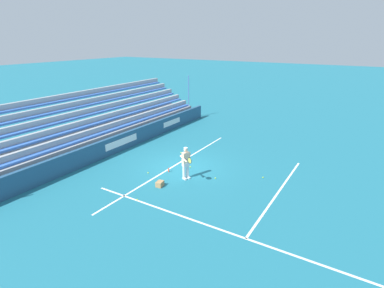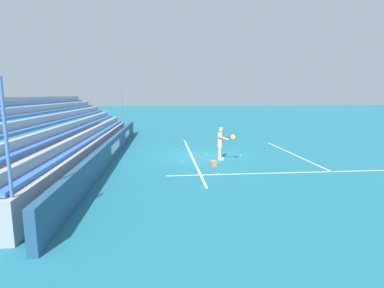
# 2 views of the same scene
# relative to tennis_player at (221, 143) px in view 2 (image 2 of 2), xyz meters

# --- Properties ---
(ground_plane) EXTENTS (160.00, 160.00, 0.00)m
(ground_plane) POSITION_rel_tennis_player_xyz_m (-1.08, -0.97, -0.89)
(ground_plane) COLOR #1E6B7F
(court_baseline_white) EXTENTS (12.00, 0.10, 0.01)m
(court_baseline_white) POSITION_rel_tennis_player_xyz_m (-1.08, -1.47, -0.89)
(court_baseline_white) COLOR white
(court_baseline_white) RESTS_ON ground
(court_sideline_white) EXTENTS (0.10, 12.00, 0.01)m
(court_sideline_white) POSITION_rel_tennis_player_xyz_m (3.03, 3.03, -0.89)
(court_sideline_white) COLOR white
(court_sideline_white) RESTS_ON ground
(court_service_line_white) EXTENTS (8.22, 0.10, 0.01)m
(court_service_line_white) POSITION_rel_tennis_player_xyz_m (-1.08, 4.53, -0.89)
(court_service_line_white) COLOR white
(court_service_line_white) RESTS_ON ground
(back_wall_sponsor_board) EXTENTS (20.94, 0.25, 1.10)m
(back_wall_sponsor_board) POSITION_rel_tennis_player_xyz_m (-1.09, -5.86, -0.34)
(back_wall_sponsor_board) COLOR navy
(back_wall_sponsor_board) RESTS_ON ground
(bleacher_stand) EXTENTS (19.90, 4.00, 3.85)m
(bleacher_stand) POSITION_rel_tennis_player_xyz_m (-1.08, -8.49, -0.10)
(bleacher_stand) COLOR #9EA3A8
(bleacher_stand) RESTS_ON ground
(tennis_player) EXTENTS (0.86, 0.91, 1.71)m
(tennis_player) POSITION_rel_tennis_player_xyz_m (0.00, 0.00, 0.00)
(tennis_player) COLOR silver
(tennis_player) RESTS_ON ground
(ball_box_cardboard) EXTENTS (0.44, 0.36, 0.26)m
(ball_box_cardboard) POSITION_rel_tennis_player_xyz_m (1.39, -0.64, -0.76)
(ball_box_cardboard) COLOR #A87F51
(ball_box_cardboard) RESTS_ON ground
(tennis_ball_by_box) EXTENTS (0.07, 0.07, 0.07)m
(tennis_ball_by_box) POSITION_rel_tennis_player_xyz_m (-2.91, -2.24, -0.86)
(tennis_ball_by_box) COLOR #CCE533
(tennis_ball_by_box) RESTS_ON ground
(tennis_ball_far_left) EXTENTS (0.07, 0.07, 0.07)m
(tennis_ball_far_left) POSITION_rel_tennis_player_xyz_m (0.53, -2.10, -0.86)
(tennis_ball_far_left) COLOR #CCE533
(tennis_ball_far_left) RESTS_ON ground
(tennis_ball_on_baseline) EXTENTS (0.07, 0.07, 0.07)m
(tennis_ball_on_baseline) POSITION_rel_tennis_player_xyz_m (-1.35, -0.57, -0.86)
(tennis_ball_on_baseline) COLOR #CCE533
(tennis_ball_on_baseline) RESTS_ON ground
(tennis_ball_near_player) EXTENTS (0.07, 0.07, 0.07)m
(tennis_ball_near_player) POSITION_rel_tennis_player_xyz_m (-2.17, 3.39, -0.86)
(tennis_ball_near_player) COLOR #CCE533
(tennis_ball_near_player) RESTS_ON ground
(tennis_ball_far_right) EXTENTS (0.07, 0.07, 0.07)m
(tennis_ball_far_right) POSITION_rel_tennis_player_xyz_m (-0.79, 1.31, -0.86)
(tennis_ball_far_right) COLOR #CCE533
(tennis_ball_far_right) RESTS_ON ground
(tennis_ball_stray_back) EXTENTS (0.07, 0.07, 0.07)m
(tennis_ball_stray_back) POSITION_rel_tennis_player_xyz_m (3.02, -0.68, -0.86)
(tennis_ball_stray_back) COLOR #CCE533
(tennis_ball_stray_back) RESTS_ON ground
(water_bottle) EXTENTS (0.07, 0.07, 0.22)m
(water_bottle) POSITION_rel_tennis_player_xyz_m (-0.21, -1.26, -0.78)
(water_bottle) COLOR #EA4C33
(water_bottle) RESTS_ON ground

